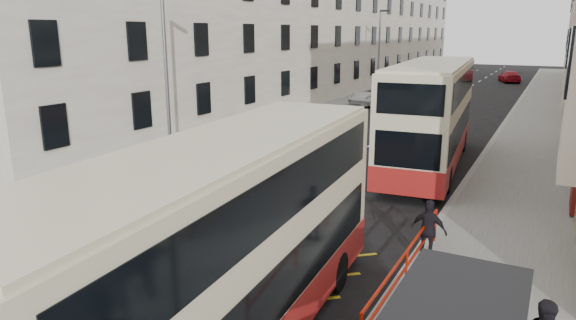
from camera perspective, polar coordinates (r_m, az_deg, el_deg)
The scene contains 16 objects.
pavement_right at distance 36.31m, azimuth 25.73°, elevation 2.93°, with size 4.00×120.00×0.15m, color slate.
pavement_left at distance 39.89m, azimuth 2.93°, elevation 5.22°, with size 3.00×120.00×0.15m, color slate.
kerb_right at distance 36.42m, azimuth 22.60°, elevation 3.28°, with size 0.25×120.00×0.15m, color gray.
kerb_left at distance 39.29m, azimuth 4.92°, elevation 5.05°, with size 0.25×120.00×0.15m, color gray.
road_markings at distance 51.94m, azimuth 17.66°, elevation 6.59°, with size 10.00×110.00×0.01m, color silver, non-canonical shape.
terrace_left at distance 55.97m, azimuth 4.24°, elevation 14.40°, with size 9.18×79.00×13.25m.
guard_railing at distance 13.03m, azimuth 13.07°, elevation -10.85°, with size 0.06×6.56×1.01m.
street_lamp_near at distance 23.56m, azimuth -13.31°, elevation 9.80°, with size 0.93×0.18×8.00m.
street_lamp_far at distance 50.20m, azimuth 10.13°, elevation 12.10°, with size 0.93×0.18×8.00m.
double_decker_front at distance 9.83m, azimuth -7.16°, elevation -10.32°, with size 3.35×11.14×4.38m.
double_decker_rear at distance 24.82m, azimuth 15.58°, elevation 4.87°, with size 3.90×12.46×4.89m.
pedestrian_far at distance 14.60m, azimuth 15.37°, elevation -7.55°, with size 1.01×0.42×1.72m, color black.
white_van at distance 45.70m, azimuth 9.85°, elevation 7.11°, with size 2.70×5.87×1.63m, color white.
car_silver at distance 58.37m, azimuth 16.12°, elevation 8.16°, with size 1.67×4.15×1.41m, color #B7B9C0.
car_dark at distance 76.24m, azimuth 17.17°, elevation 9.41°, with size 1.57×4.51×1.49m, color black.
car_red at distance 70.36m, azimuth 23.40°, elevation 8.50°, with size 1.98×4.88×1.41m, color #A10B1B.
Camera 1 is at (9.04, -5.76, 6.29)m, focal length 32.00 mm.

